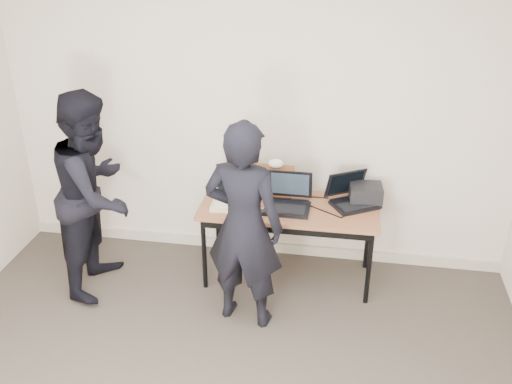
% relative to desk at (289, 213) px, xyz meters
% --- Properties ---
extents(room, '(4.60, 4.60, 2.80)m').
position_rel_desk_xyz_m(room, '(-0.35, -1.83, 0.69)').
color(room, '#3E362F').
rests_on(room, ground).
extents(desk, '(1.50, 0.66, 0.72)m').
position_rel_desk_xyz_m(desk, '(0.00, 0.00, 0.00)').
color(desk, brown).
rests_on(desk, ground).
extents(laptop_beige, '(0.32, 0.31, 0.25)m').
position_rel_desk_xyz_m(laptop_beige, '(-0.49, -0.04, 0.11)').
color(laptop_beige, beige).
rests_on(laptop_beige, desk).
extents(laptop_center, '(0.38, 0.36, 0.29)m').
position_rel_desk_xyz_m(laptop_center, '(-0.01, 0.00, 0.12)').
color(laptop_center, black).
rests_on(laptop_center, desk).
extents(laptop_right, '(0.49, 0.48, 0.26)m').
position_rel_desk_xyz_m(laptop_right, '(0.51, 0.15, 0.12)').
color(laptop_right, black).
rests_on(laptop_right, desk).
extents(leather_satchel, '(0.37, 0.19, 0.25)m').
position_rel_desk_xyz_m(leather_satchel, '(-0.18, 0.23, 0.19)').
color(leather_satchel, brown).
rests_on(leather_satchel, desk).
extents(tissue, '(0.15, 0.12, 0.08)m').
position_rel_desk_xyz_m(tissue, '(-0.15, 0.23, 0.34)').
color(tissue, white).
rests_on(tissue, leather_satchel).
extents(equipment_box, '(0.29, 0.25, 0.16)m').
position_rel_desk_xyz_m(equipment_box, '(0.63, 0.19, 0.14)').
color(equipment_box, black).
rests_on(equipment_box, desk).
extents(power_brick, '(0.09, 0.05, 0.03)m').
position_rel_desk_xyz_m(power_brick, '(-0.22, -0.17, 0.08)').
color(power_brick, black).
rests_on(power_brick, desk).
extents(cables, '(1.15, 0.41, 0.01)m').
position_rel_desk_xyz_m(cables, '(0.04, -0.00, 0.06)').
color(cables, silver).
rests_on(cables, desk).
extents(person_typist, '(0.67, 0.50, 1.68)m').
position_rel_desk_xyz_m(person_typist, '(-0.28, -0.60, 0.18)').
color(person_typist, black).
rests_on(person_typist, ground).
extents(person_observer, '(0.67, 0.85, 1.74)m').
position_rel_desk_xyz_m(person_observer, '(-1.58, -0.31, 0.21)').
color(person_observer, black).
rests_on(person_observer, ground).
extents(baseboard, '(4.50, 0.03, 0.10)m').
position_rel_desk_xyz_m(baseboard, '(-0.35, 0.40, -0.61)').
color(baseboard, '#B5AE96').
rests_on(baseboard, ground).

